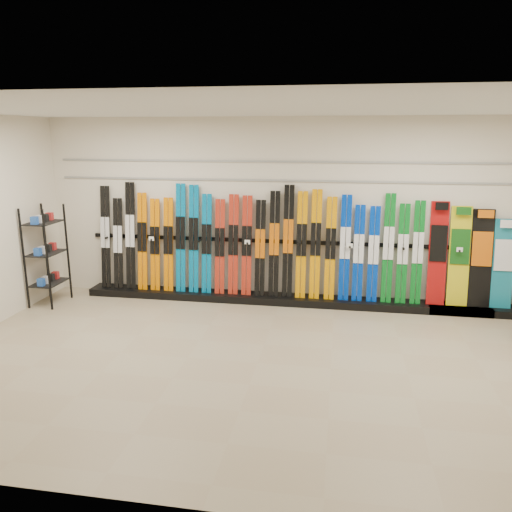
# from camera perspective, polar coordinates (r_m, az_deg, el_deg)

# --- Properties ---
(floor) EXTENTS (8.00, 8.00, 0.00)m
(floor) POSITION_cam_1_polar(r_m,az_deg,el_deg) (6.24, 0.17, -12.12)
(floor) COLOR tan
(floor) RESTS_ON ground
(back_wall) EXTENTS (8.00, 0.00, 8.00)m
(back_wall) POSITION_cam_1_polar(r_m,az_deg,el_deg) (8.18, 3.06, 5.14)
(back_wall) COLOR beige
(back_wall) RESTS_ON floor
(ceiling) EXTENTS (8.00, 8.00, 0.00)m
(ceiling) POSITION_cam_1_polar(r_m,az_deg,el_deg) (5.62, 0.19, 16.57)
(ceiling) COLOR silver
(ceiling) RESTS_ON back_wall
(ski_rack_base) EXTENTS (8.00, 0.40, 0.12)m
(ski_rack_base) POSITION_cam_1_polar(r_m,az_deg,el_deg) (8.29, 4.31, -5.03)
(ski_rack_base) COLOR black
(ski_rack_base) RESTS_ON floor
(skis) EXTENTS (5.36, 0.22, 1.82)m
(skis) POSITION_cam_1_polar(r_m,az_deg,el_deg) (8.18, -0.40, 1.25)
(skis) COLOR black
(skis) RESTS_ON ski_rack_base
(snowboards) EXTENTS (1.56, 0.25, 1.60)m
(snowboards) POSITION_cam_1_polar(r_m,az_deg,el_deg) (8.39, 24.14, -0.31)
(snowboards) COLOR #990C0C
(snowboards) RESTS_ON ski_rack_base
(accessory_rack) EXTENTS (0.40, 0.60, 1.61)m
(accessory_rack) POSITION_cam_1_polar(r_m,az_deg,el_deg) (8.78, -22.83, 0.05)
(accessory_rack) COLOR black
(accessory_rack) RESTS_ON floor
(slatwall_rail_0) EXTENTS (7.60, 0.02, 0.03)m
(slatwall_rail_0) POSITION_cam_1_polar(r_m,az_deg,el_deg) (8.11, 3.09, 8.61)
(slatwall_rail_0) COLOR gray
(slatwall_rail_0) RESTS_ON back_wall
(slatwall_rail_1) EXTENTS (7.60, 0.02, 0.03)m
(slatwall_rail_1) POSITION_cam_1_polar(r_m,az_deg,el_deg) (8.08, 3.12, 10.73)
(slatwall_rail_1) COLOR gray
(slatwall_rail_1) RESTS_ON back_wall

